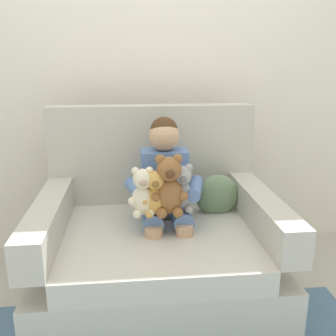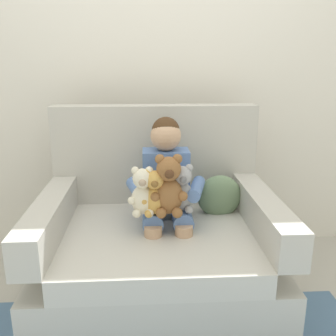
# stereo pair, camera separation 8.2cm
# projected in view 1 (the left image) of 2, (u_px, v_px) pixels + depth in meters

# --- Properties ---
(ground_plane) EXTENTS (8.00, 8.00, 0.00)m
(ground_plane) POSITION_uv_depth(u_px,v_px,m) (158.00, 299.00, 2.17)
(ground_plane) COLOR #ADA89E
(back_wall) EXTENTS (6.00, 0.10, 2.60)m
(back_wall) POSITION_uv_depth(u_px,v_px,m) (148.00, 65.00, 2.57)
(back_wall) COLOR silver
(back_wall) RESTS_ON ground
(armchair) EXTENTS (1.26, 1.02, 1.07)m
(armchair) POSITION_uv_depth(u_px,v_px,m) (157.00, 245.00, 2.14)
(armchair) COLOR #BCB7AD
(armchair) RESTS_ON ground
(seated_child) EXTENTS (0.45, 0.39, 0.82)m
(seated_child) POSITION_uv_depth(u_px,v_px,m) (165.00, 185.00, 2.09)
(seated_child) COLOR #597AB7
(seated_child) RESTS_ON armchair
(plush_brown) EXTENTS (0.19, 0.16, 0.32)m
(plush_brown) POSITION_uv_depth(u_px,v_px,m) (169.00, 187.00, 1.91)
(plush_brown) COLOR brown
(plush_brown) RESTS_ON armchair
(plush_cream) EXTENTS (0.15, 0.12, 0.26)m
(plush_cream) POSITION_uv_depth(u_px,v_px,m) (143.00, 193.00, 1.91)
(plush_cream) COLOR silver
(plush_cream) RESTS_ON armchair
(plush_honey) EXTENTS (0.15, 0.12, 0.25)m
(plush_honey) POSITION_uv_depth(u_px,v_px,m) (155.00, 194.00, 1.91)
(plush_honey) COLOR gold
(plush_honey) RESTS_ON armchair
(plush_grey) EXTENTS (0.15, 0.12, 0.26)m
(plush_grey) POSITION_uv_depth(u_px,v_px,m) (182.00, 189.00, 1.97)
(plush_grey) COLOR #9E9EA3
(plush_grey) RESTS_ON armchair
(throw_pillow) EXTENTS (0.26, 0.12, 0.26)m
(throw_pillow) POSITION_uv_depth(u_px,v_px,m) (217.00, 196.00, 2.24)
(throw_pillow) COLOR slate
(throw_pillow) RESTS_ON armchair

